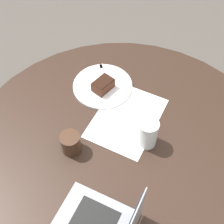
# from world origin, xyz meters

# --- Properties ---
(ground_plane) EXTENTS (12.00, 12.00, 0.00)m
(ground_plane) POSITION_xyz_m (0.00, 0.00, 0.00)
(ground_plane) COLOR #4C4742
(dining_table) EXTENTS (1.30, 1.30, 0.77)m
(dining_table) POSITION_xyz_m (0.00, 0.00, 0.62)
(dining_table) COLOR black
(dining_table) RESTS_ON ground_plane
(paper_document) EXTENTS (0.38, 0.31, 0.00)m
(paper_document) POSITION_xyz_m (-0.15, -0.09, 0.77)
(paper_document) COLOR white
(paper_document) RESTS_ON dining_table
(plate) EXTENTS (0.27, 0.27, 0.01)m
(plate) POSITION_xyz_m (-0.22, -0.28, 0.77)
(plate) COLOR silver
(plate) RESTS_ON dining_table
(cake_slice) EXTENTS (0.10, 0.07, 0.05)m
(cake_slice) POSITION_xyz_m (-0.20, -0.27, 0.80)
(cake_slice) COLOR #472619
(cake_slice) RESTS_ON plate
(fork) EXTENTS (0.13, 0.14, 0.00)m
(fork) POSITION_xyz_m (-0.27, -0.32, 0.78)
(fork) COLOR silver
(fork) RESTS_ON plate
(coffee_glass) EXTENTS (0.08, 0.08, 0.09)m
(coffee_glass) POSITION_xyz_m (0.11, -0.17, 0.81)
(coffee_glass) COLOR #3D2619
(coffee_glass) RESTS_ON dining_table
(water_glass) EXTENTS (0.08, 0.08, 0.13)m
(water_glass) POSITION_xyz_m (-0.10, 0.04, 0.83)
(water_glass) COLOR silver
(water_glass) RESTS_ON dining_table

